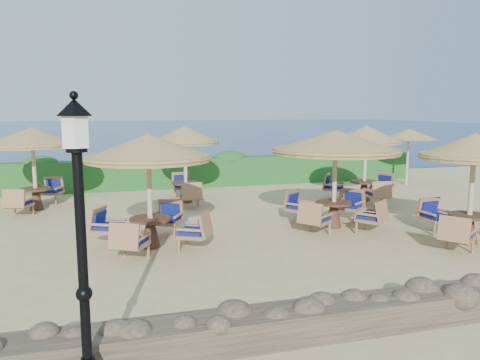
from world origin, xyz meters
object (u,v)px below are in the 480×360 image
extra_parasol (409,134)px  cafe_set_3 (33,147)px  cafe_set_2 (473,168)px  cafe_set_4 (185,148)px  cafe_set_5 (366,150)px  cafe_set_1 (335,156)px  cafe_set_0 (149,169)px  lamp_post (82,263)px

extra_parasol → cafe_set_3: 14.63m
cafe_set_2 → cafe_set_4: same height
cafe_set_3 → cafe_set_5: size_ratio=1.04×
cafe_set_2 → cafe_set_5: size_ratio=1.00×
cafe_set_5 → cafe_set_1: bearing=-131.6°
cafe_set_0 → cafe_set_4: (1.66, 5.12, 0.06)m
cafe_set_0 → cafe_set_1: 5.03m
cafe_set_3 → cafe_set_1: bearing=-29.6°
cafe_set_1 → cafe_set_3: size_ratio=1.20×
cafe_set_3 → cafe_set_4: size_ratio=1.02×
cafe_set_0 → cafe_set_3: bearing=121.3°
cafe_set_4 → cafe_set_0: bearing=-108.0°
lamp_post → cafe_set_1: bearing=45.0°
cafe_set_5 → cafe_set_4: bearing=166.7°
cafe_set_0 → cafe_set_4: bearing=72.0°
cafe_set_1 → lamp_post: bearing=-135.0°
cafe_set_0 → cafe_set_5: bearing=25.4°
cafe_set_3 → cafe_set_4: 4.84m
cafe_set_1 → cafe_set_2: same height
cafe_set_1 → cafe_set_5: size_ratio=1.25×
extra_parasol → cafe_set_1: 8.66m
cafe_set_2 → cafe_set_1: bearing=136.2°
cafe_set_1 → cafe_set_5: (2.77, 3.12, -0.16)m
cafe_set_1 → cafe_set_2: size_ratio=1.25×
lamp_post → extra_parasol: (12.60, 12.00, 0.62)m
lamp_post → cafe_set_0: (1.19, 5.62, 0.30)m
cafe_set_2 → cafe_set_4: size_ratio=0.98×
extra_parasol → cafe_set_2: size_ratio=0.87×
cafe_set_1 → cafe_set_2: 3.33m
extra_parasol → cafe_set_4: size_ratio=0.86×
lamp_post → cafe_set_2: lamp_post is taller
lamp_post → cafe_set_5: lamp_post is taller
extra_parasol → cafe_set_5: (-3.64, -2.69, -0.37)m
lamp_post → cafe_set_2: (8.59, 3.88, 0.28)m
extra_parasol → cafe_set_5: cafe_set_5 is taller
lamp_post → cafe_set_4: bearing=75.1°
lamp_post → extra_parasol: lamp_post is taller
cafe_set_4 → extra_parasol: bearing=7.3°
extra_parasol → cafe_set_0: cafe_set_0 is taller
extra_parasol → cafe_set_0: size_ratio=0.83×
lamp_post → cafe_set_1: lamp_post is taller
cafe_set_1 → cafe_set_3: same height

